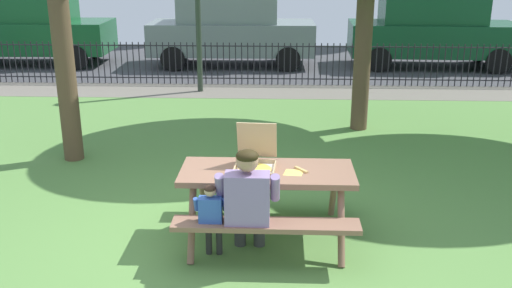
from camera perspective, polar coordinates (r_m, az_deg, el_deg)
name	(u,v)px	position (r m, az deg, el deg)	size (l,w,h in m)	color
ground	(230,177)	(7.87, -2.64, -3.27)	(28.00, 11.70, 0.02)	#5B8B43
cobblestone_walkway	(249,91)	(12.78, -0.67, 5.26)	(28.00, 1.40, 0.01)	slate
street_asphalt	(256,62)	(16.49, 0.03, 8.22)	(28.00, 6.18, 0.01)	#424247
picnic_table_foreground	(267,186)	(5.97, 1.12, -4.17)	(1.80, 1.48, 0.79)	#8B614C
pizza_box_open	(255,160)	(5.92, -0.06, -1.66)	(0.45, 0.51, 0.47)	tan
pizza_slice_on_table	(295,171)	(5.87, 3.95, -2.75)	(0.28, 0.28, 0.02)	#F8D262
adult_at_table	(248,200)	(5.50, -0.82, -5.56)	(0.61, 0.59, 1.19)	#393939
child_at_table	(211,214)	(5.56, -4.47, -7.01)	(0.32, 0.31, 0.84)	#2B2B2B
iron_fence_streetside	(251,63)	(13.37, -0.52, 8.03)	(18.85, 0.03, 0.98)	black
parked_car_left	(28,27)	(17.15, -21.81, 10.75)	(4.45, 2.02, 1.94)	#145328
parked_car_center	(231,28)	(15.76, -2.50, 11.45)	(4.43, 1.97, 1.94)	gray
parked_car_right	(432,29)	(16.22, 17.19, 10.87)	(4.47, 2.05, 1.94)	#114626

